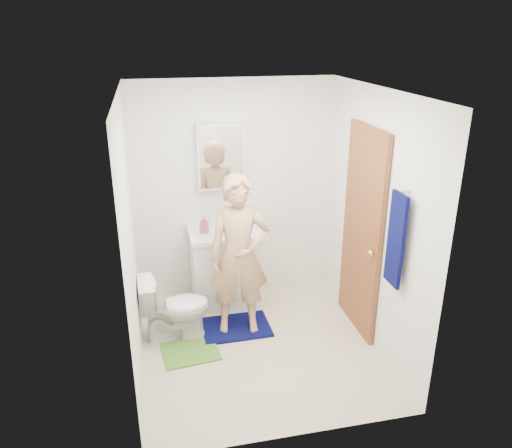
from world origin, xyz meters
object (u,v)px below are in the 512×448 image
at_px(toothbrush_cup, 237,221).
at_px(man, 239,256).
at_px(medicine_cabinet, 221,156).
at_px(soap_dispenser, 204,224).
at_px(toilet, 175,308).
at_px(vanity_cabinet, 227,268).
at_px(towel, 396,240).

relative_size(toothbrush_cup, man, 0.08).
xyz_separation_m(medicine_cabinet, soap_dispenser, (-0.23, -0.26, -0.66)).
xyz_separation_m(medicine_cabinet, toothbrush_cup, (0.14, -0.14, -0.70)).
relative_size(soap_dispenser, toothbrush_cup, 1.39).
relative_size(medicine_cabinet, soap_dispenser, 3.72).
distance_m(toilet, man, 0.80).
height_order(vanity_cabinet, towel, towel).
height_order(medicine_cabinet, soap_dispenser, medicine_cabinet).
distance_m(towel, soap_dispenser, 2.05).
height_order(toilet, man, man).
distance_m(soap_dispenser, man, 0.65).
distance_m(medicine_cabinet, man, 1.15).
bearing_deg(toilet, soap_dispenser, -35.20).
relative_size(vanity_cabinet, toilet, 1.18).
xyz_separation_m(medicine_cabinet, towel, (1.18, -1.71, -0.35)).
height_order(vanity_cabinet, medicine_cabinet, medicine_cabinet).
relative_size(vanity_cabinet, toothbrush_cup, 5.90).
xyz_separation_m(vanity_cabinet, toothbrush_cup, (0.14, 0.09, 0.50)).
bearing_deg(man, soap_dispenser, 122.04).
bearing_deg(medicine_cabinet, soap_dispenser, -131.85).
xyz_separation_m(vanity_cabinet, towel, (1.18, -1.48, 0.85)).
xyz_separation_m(towel, toilet, (-1.79, 0.86, -0.91)).
bearing_deg(toilet, man, -91.91).
distance_m(toothbrush_cup, man, 0.72).
bearing_deg(toothbrush_cup, vanity_cabinet, -148.53).
relative_size(medicine_cabinet, towel, 0.87).
bearing_deg(man, vanity_cabinet, 101.02).
relative_size(vanity_cabinet, towel, 1.00).
xyz_separation_m(toothbrush_cup, man, (-0.11, -0.71, -0.08)).
distance_m(towel, toilet, 2.18).
relative_size(towel, toothbrush_cup, 5.90).
distance_m(soap_dispenser, toothbrush_cup, 0.39).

